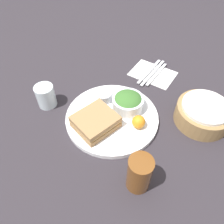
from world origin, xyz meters
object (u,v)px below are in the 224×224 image
knife (153,73)px  drink_glass (139,174)px  salad_bowl (128,102)px  fork (149,71)px  water_glass (46,96)px  dressing_cup (104,96)px  bread_basket (203,114)px  plate (112,117)px  sandwich (96,122)px  spoon (157,74)px

knife → drink_glass: bearing=-157.3°
salad_bowl → knife: salad_bowl is taller
fork → water_glass: size_ratio=2.30×
fork → knife: same height
dressing_cup → bread_basket: size_ratio=0.32×
bread_basket → fork: size_ratio=0.95×
plate → sandwich: (0.07, -0.02, 0.03)m
plate → drink_glass: 0.26m
salad_bowl → bread_basket: bearing=112.8°
sandwich → spoon: sandwich is taller
sandwich → drink_glass: drink_glass is taller
dressing_cup → drink_glass: (0.22, 0.26, 0.03)m
spoon → bread_basket: bearing=-119.6°
dressing_cup → drink_glass: 0.34m
fork → plate: bearing=-176.7°
bread_basket → salad_bowl: bearing=-67.2°
dressing_cup → bread_basket: bearing=108.7°
plate → salad_bowl: 0.08m
sandwich → water_glass: (0.00, -0.23, 0.00)m
fork → dressing_cup: bearing=168.5°
salad_bowl → knife: bearing=-176.3°
drink_glass → fork: size_ratio=0.62×
drink_glass → plate: bearing=-130.2°
sandwich → water_glass: 0.23m
sandwich → spoon: size_ratio=0.89×
drink_glass → fork: (-0.48, -0.20, -0.06)m
bread_basket → fork: bearing=-118.1°
plate → water_glass: 0.26m
salad_bowl → fork: bearing=-172.2°
bread_basket → spoon: (-0.15, -0.24, -0.03)m
drink_glass → water_glass: drink_glass is taller
plate → sandwich: sandwich is taller
drink_glass → bread_basket: drink_glass is taller
dressing_cup → salad_bowl: bearing=97.4°
salad_bowl → spoon: bearing=179.6°
fork → knife: (0.00, 0.02, 0.00)m
water_glass → spoon: bearing=144.7°
salad_bowl → drink_glass: (0.23, 0.17, 0.01)m
spoon → sandwich: bearing=174.5°
plate → dressing_cup: dressing_cup is taller
dressing_cup → water_glass: size_ratio=0.70×
dressing_cup → spoon: dressing_cup is taller
plate → dressing_cup: size_ratio=5.47×
sandwich → water_glass: bearing=-89.3°
salad_bowl → water_glass: water_glass is taller
spoon → water_glass: 0.47m
plate → salad_bowl: size_ratio=2.90×
plate → sandwich: bearing=-17.0°
fork → bread_basket: bearing=-116.4°
knife → water_glass: bearing=148.2°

